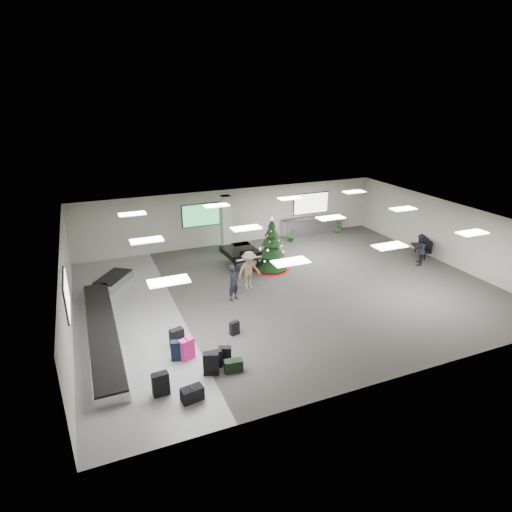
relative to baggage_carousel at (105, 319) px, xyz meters
name	(u,v)px	position (x,y,z in m)	size (l,w,h in m)	color
ground	(288,290)	(7.84, 0.08, -0.21)	(18.00, 18.00, 0.00)	#383733
room_envelope	(275,237)	(7.46, 0.75, 2.12)	(18.02, 14.02, 3.21)	#A09E92
baggage_carousel	(105,319)	(0.00, 0.00, 0.00)	(2.28, 9.71, 0.43)	silver
service_counter	(312,226)	(12.84, 6.73, 0.33)	(4.05, 0.65, 1.08)	silver
suitcase_0	(211,363)	(2.85, -4.49, 0.17)	(0.55, 0.41, 0.78)	black
suitcase_1	(216,359)	(3.08, -4.23, 0.10)	(0.41, 0.23, 0.63)	black
pink_suitcase	(187,349)	(2.34, -3.41, 0.16)	(0.55, 0.44, 0.77)	#EF1F82
suitcase_3	(235,328)	(4.33, -2.56, 0.05)	(0.39, 0.28, 0.54)	black
navy_suitcase	(178,351)	(2.07, -3.34, 0.13)	(0.51, 0.39, 0.71)	black
suitcase_5	(161,384)	(1.20, -4.88, 0.15)	(0.50, 0.29, 0.75)	black
green_duffel	(233,366)	(3.54, -4.63, -0.02)	(0.62, 0.37, 0.41)	black
suitcase_7	(225,355)	(3.44, -4.11, 0.09)	(0.47, 0.37, 0.62)	black
suitcase_8	(177,338)	(2.21, -2.56, 0.13)	(0.52, 0.38, 0.71)	black
black_duffel	(192,394)	(1.98, -5.47, -0.01)	(0.68, 0.45, 0.44)	black
christmas_tree	(271,251)	(8.14, 2.57, 0.73)	(1.92, 1.92, 2.74)	maroon
grand_piano	(241,252)	(6.81, 3.33, 0.61)	(1.69, 2.11, 1.15)	black
bench	(423,245)	(16.45, 1.14, 0.37)	(1.14, 1.72, 1.04)	black
traveler_a	(234,283)	(5.26, 0.10, 0.58)	(0.58, 0.38, 1.59)	black
traveler_b	(249,270)	(6.25, 0.83, 0.69)	(1.17, 0.67, 1.80)	#8A7255
traveler_bench	(419,250)	(15.34, 0.21, 0.59)	(0.78, 0.61, 1.61)	black
potted_plant_left	(291,236)	(10.94, 5.91, 0.18)	(0.43, 0.35, 0.79)	#164718
potted_plant_right	(337,227)	(14.46, 6.41, 0.16)	(0.42, 0.42, 0.75)	#164718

